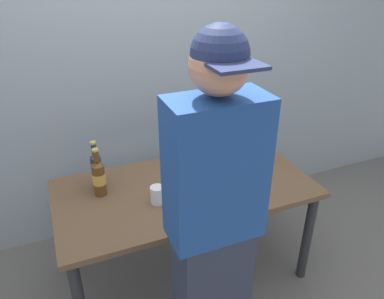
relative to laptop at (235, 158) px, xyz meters
name	(u,v)px	position (x,y,z in m)	size (l,w,h in m)	color
ground_plane	(186,270)	(-0.43, -0.14, -0.76)	(8.00, 8.00, 0.00)	slate
desk	(185,197)	(-0.43, -0.14, -0.12)	(1.58, 0.81, 0.72)	brown
laptop	(235,158)	(0.00, 0.00, 0.00)	(0.40, 0.38, 0.19)	black
beer_bottle_green	(97,169)	(-0.92, 0.06, 0.08)	(0.07, 0.07, 0.31)	#333333
beer_bottle_brown	(99,177)	(-0.92, -0.03, 0.08)	(0.08, 0.08, 0.31)	brown
person_figure	(214,231)	(-0.56, -0.82, 0.18)	(0.39, 0.29, 1.80)	#2D3347
coffee_mug	(158,195)	(-0.63, -0.24, 0.01)	(0.12, 0.08, 0.11)	white
back_wall	(145,63)	(-0.43, 0.63, 0.54)	(6.00, 0.10, 2.60)	#99A3AD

